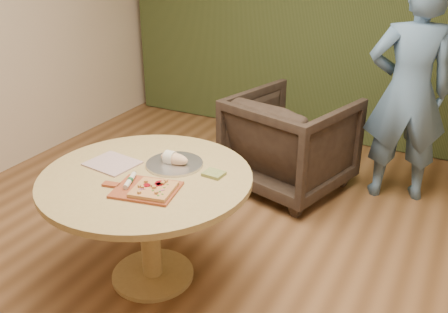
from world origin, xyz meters
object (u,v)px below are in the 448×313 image
serving_tray (175,164)px  armchair (291,138)px  pedestal_table (147,196)px  cutlery_roll (130,180)px  person_standing (408,92)px  bread_roll (173,158)px  flatbread_pizza (154,189)px  pizza_paddle (145,189)px

serving_tray → armchair: bearing=79.2°
pedestal_table → cutlery_roll: bearing=-92.4°
pedestal_table → person_standing: size_ratio=0.70×
bread_roll → flatbread_pizza: bearing=-74.1°
flatbread_pizza → person_standing: (1.02, 2.05, 0.14)m
pizza_paddle → cutlery_roll: size_ratio=2.41×
cutlery_roll → bread_roll: bread_roll is taller
cutlery_roll → armchair: size_ratio=0.21×
serving_tray → person_standing: bearing=56.5°
pizza_paddle → flatbread_pizza: size_ratio=1.81×
pedestal_table → pizza_paddle: bearing=-56.1°
pedestal_table → pizza_paddle: pizza_paddle is taller
flatbread_pizza → armchair: armchair is taller
pizza_paddle → armchair: 1.80m
pedestal_table → serving_tray: (0.08, 0.20, 0.15)m
pizza_paddle → serving_tray: (-0.03, 0.36, -0.00)m
flatbread_pizza → person_standing: bearing=63.5°
pedestal_table → bread_roll: 0.28m
pizza_paddle → bread_roll: (-0.04, 0.36, 0.04)m
flatbread_pizza → cutlery_roll: size_ratio=1.33×
armchair → person_standing: (0.85, 0.29, 0.45)m
pizza_paddle → armchair: bearing=71.2°
pedestal_table → flatbread_pizza: (0.17, -0.16, 0.17)m
flatbread_pizza → cutlery_roll: 0.18m
flatbread_pizza → serving_tray: bearing=104.6°
pedestal_table → armchair: bearing=77.9°
bread_roll → armchair: size_ratio=0.21×
pizza_paddle → cutlery_roll: 0.12m
cutlery_roll → bread_roll: 0.35m
pedestal_table → flatbread_pizza: bearing=-43.5°
pedestal_table → bread_roll: bread_roll is taller
serving_tray → bread_roll: bearing=180.0°
pedestal_table → bread_roll: (0.07, 0.20, 0.18)m
flatbread_pizza → armchair: bearing=84.4°
bread_roll → cutlery_roll: bearing=-102.2°
pizza_paddle → flatbread_pizza: 0.07m
flatbread_pizza → person_standing: size_ratio=0.14×
person_standing → pedestal_table: bearing=38.6°
cutlery_roll → person_standing: (1.20, 2.03, 0.13)m
cutlery_roll → pedestal_table: bearing=67.8°
pedestal_table → pizza_paddle: size_ratio=2.74×
pedestal_table → bread_roll: size_ratio=6.65×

